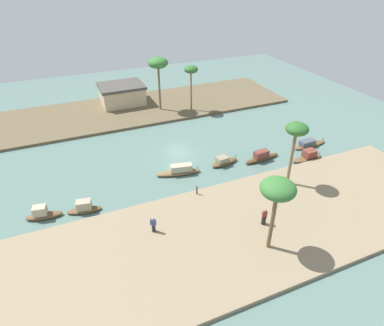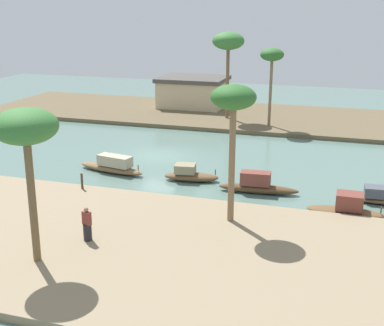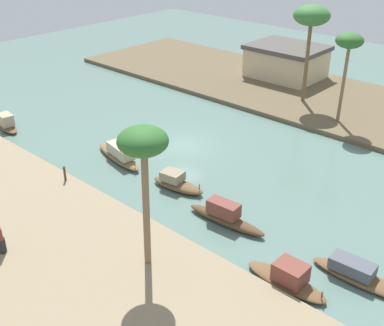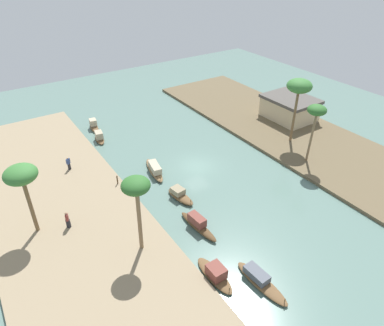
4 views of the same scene
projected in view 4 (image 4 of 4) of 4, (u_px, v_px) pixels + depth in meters
river_water at (197, 166)px, 40.01m from camera, size 76.27×76.27×0.00m
riverbank_left at (65, 212)px, 32.88m from camera, size 46.09×13.23×0.37m
riverbank_right at (289, 132)px, 46.94m from camera, size 46.09×13.23×0.37m
sampan_near_left_bank at (99, 137)px, 44.99m from camera, size 3.34×1.57×1.25m
sampan_with_tall_canopy at (154, 169)px, 38.68m from camera, size 5.14×2.02×1.19m
sampan_downstream_large at (215, 274)px, 26.47m from camera, size 4.13×1.27×1.25m
sampan_midstream at (94, 126)px, 47.82m from camera, size 3.42×1.50×1.34m
sampan_upstream_small at (180, 195)px, 34.77m from camera, size 3.65×1.67×1.09m
sampan_open_hull at (198, 224)px, 31.08m from camera, size 4.87×1.28×1.31m
sampan_with_red_awning at (260, 280)px, 26.11m from camera, size 5.01×1.49×0.94m
person_on_near_bank at (69, 164)px, 38.46m from camera, size 0.50×0.50×1.54m
person_by_mooring at (68, 221)px, 30.61m from camera, size 0.49×0.49×1.64m
mooring_post at (117, 180)px, 36.27m from camera, size 0.14×0.14×0.95m
palm_tree_left_near at (21, 176)px, 27.58m from camera, size 2.67×2.67×6.64m
palm_tree_left_far at (136, 189)px, 25.69m from camera, size 2.22×2.22×6.93m
palm_tree_right_tall at (317, 112)px, 37.20m from camera, size 2.07×2.07×6.88m
palm_tree_right_short at (299, 87)px, 40.68m from camera, size 2.98×2.98×8.07m
riverside_building at (290, 108)px, 49.34m from camera, size 7.07×5.75×3.11m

